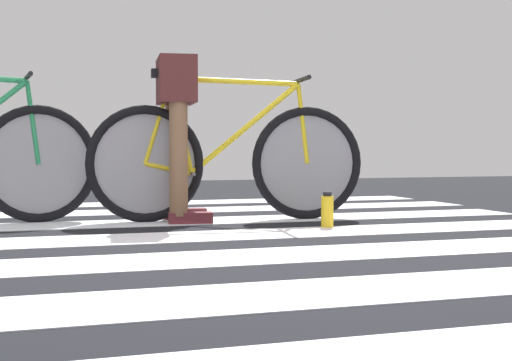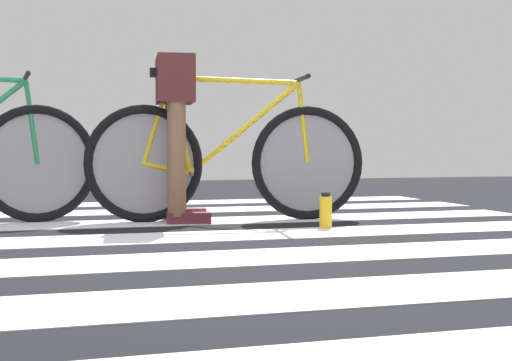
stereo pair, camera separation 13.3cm
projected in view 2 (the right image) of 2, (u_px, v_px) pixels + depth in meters
ground at (172, 263)px, 2.96m from camera, size 18.00×14.00×0.02m
crosswalk_markings at (178, 261)px, 2.93m from camera, size 5.35×6.50×0.00m
bicycle_1_of_2 at (227, 159)px, 4.50m from camera, size 1.73×0.52×0.93m
cyclist_1_of_2 at (176, 115)px, 4.44m from camera, size 0.35×0.43×1.01m
water_bottle at (326, 211)px, 4.11m from camera, size 0.07×0.07×0.20m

